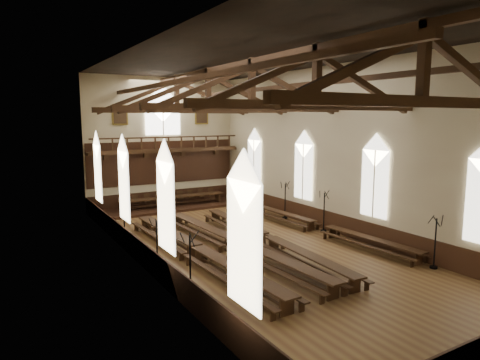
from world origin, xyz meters
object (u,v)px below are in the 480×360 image
object	(u,v)px
refectory_row_b	(235,243)
candelabrum_left_mid	(157,255)
refectory_row_c	(267,238)
candelabrum_left_far	(125,228)
candelabrum_right_near	(434,252)
candelabrum_left_near	(190,279)
candelabrum_right_mid	(324,219)
high_table	(173,198)
refectory_row_d	(321,226)
refectory_row_a	(197,250)
dais	(174,207)
candelabrum_right_far	(285,207)

from	to	relation	value
refectory_row_b	candelabrum_left_mid	size ratio (longest dim) A/B	5.86
refectory_row_c	candelabrum_left_mid	size ratio (longest dim) A/B	5.75
candelabrum_left_far	candelabrum_right_near	distance (m)	16.02
refectory_row_b	candelabrum_left_near	size ratio (longest dim) A/B	5.36
candelabrum_right_mid	candelabrum_left_near	bearing A→B (deg)	-155.68
candelabrum_right_near	candelabrum_right_mid	world-z (taller)	candelabrum_right_mid
candelabrum_left_near	candelabrum_left_mid	size ratio (longest dim) A/B	1.09
refectory_row_c	high_table	xyz separation A→B (m)	(-0.61, 11.87, 0.32)
refectory_row_d	candelabrum_right_mid	bearing A→B (deg)	35.81
refectory_row_a	candelabrum_left_far	bearing A→B (deg)	113.01
candelabrum_right_near	refectory_row_c	bearing A→B (deg)	126.35
refectory_row_a	refectory_row_c	size ratio (longest dim) A/B	1.03
refectory_row_c	dais	distance (m)	11.90
refectory_row_d	candelabrum_right_mid	size ratio (longest dim) A/B	5.37
refectory_row_a	candelabrum_right_mid	world-z (taller)	candelabrum_right_mid
refectory_row_a	high_table	size ratio (longest dim) A/B	1.79
high_table	candelabrum_right_near	world-z (taller)	candelabrum_right_near
refectory_row_a	refectory_row_d	xyz separation A→B (m)	(8.43, 0.60, -0.08)
candelabrum_left_far	candelabrum_right_near	bearing A→B (deg)	-46.13
candelabrum_left_near	candelabrum_right_near	xyz separation A→B (m)	(11.10, -2.53, -0.06)
candelabrum_left_far	candelabrum_right_near	world-z (taller)	candelabrum_left_far
refectory_row_d	candelabrum_left_near	xyz separation A→B (m)	(-10.55, -4.62, 0.34)
refectory_row_a	high_table	xyz separation A→B (m)	(3.55, 11.88, 0.28)
high_table	candelabrum_right_near	distance (m)	19.22
refectory_row_a	candelabrum_left_near	size ratio (longest dim) A/B	5.42
dais	candelabrum_left_far	xyz separation A→B (m)	(-5.67, -6.89, 0.67)
candelabrum_left_mid	candelabrum_right_near	world-z (taller)	candelabrum_right_near
refectory_row_d	candelabrum_right_near	xyz separation A→B (m)	(0.55, -7.15, 0.28)
candelabrum_left_near	candelabrum_left_mid	bearing A→B (deg)	90.00
refectory_row_b	high_table	distance (m)	11.86
refectory_row_b	refectory_row_d	xyz separation A→B (m)	(6.21, 0.50, -0.06)
refectory_row_c	candelabrum_left_near	distance (m)	7.46
candelabrum_right_near	high_table	bearing A→B (deg)	106.42
refectory_row_a	candelabrum_left_far	xyz separation A→B (m)	(-2.12, 5.00, 0.20)
refectory_row_c	candelabrum_right_far	bearing A→B (deg)	45.74
candelabrum_left_near	candelabrum_right_mid	bearing A→B (deg)	24.32
high_table	candelabrum_right_far	size ratio (longest dim) A/B	3.17
candelabrum_left_near	candelabrum_right_mid	xyz separation A→B (m)	(11.10, 5.02, -0.05)
refectory_row_a	dais	size ratio (longest dim) A/B	1.29
candelabrum_right_far	refectory_row_c	bearing A→B (deg)	-134.26
candelabrum_left_far	candelabrum_right_far	bearing A→B (deg)	-0.18
refectory_row_d	candelabrum_right_mid	world-z (taller)	candelabrum_right_mid
refectory_row_c	candelabrum_right_far	distance (m)	6.92
high_table	candelabrum_right_far	world-z (taller)	candelabrum_right_far
refectory_row_c	refectory_row_d	distance (m)	4.32
refectory_row_c	refectory_row_b	bearing A→B (deg)	177.29
refectory_row_d	candelabrum_right_near	size ratio (longest dim) A/B	5.46
candelabrum_right_near	candelabrum_left_far	bearing A→B (deg)	133.87
refectory_row_d	candelabrum_left_near	size ratio (longest dim) A/B	5.05
candelabrum_left_near	candelabrum_right_mid	distance (m)	12.18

